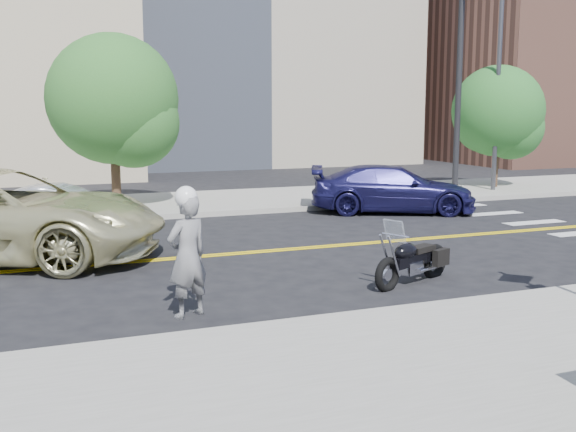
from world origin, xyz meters
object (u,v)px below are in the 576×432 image
at_px(motorcycle, 413,250).
at_px(parked_car_blue, 393,189).
at_px(parked_car_silver, 62,211).
at_px(motorcyclist, 187,252).

relative_size(motorcycle, parked_car_blue, 0.41).
height_order(parked_car_silver, parked_car_blue, parked_car_blue).
bearing_deg(parked_car_blue, motorcyclist, 158.37).
distance_m(motorcyclist, motorcycle, 4.15).
xyz_separation_m(parked_car_silver, parked_car_blue, (9.34, 0.54, 0.08)).
distance_m(motorcyclist, parked_car_silver, 7.46).
xyz_separation_m(motorcyclist, motorcycle, (4.11, 0.49, -0.37)).
distance_m(motorcycle, parked_car_blue, 8.31).
distance_m(parked_car_silver, parked_car_blue, 9.36).
bearing_deg(motorcycle, parked_car_silver, 105.44).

